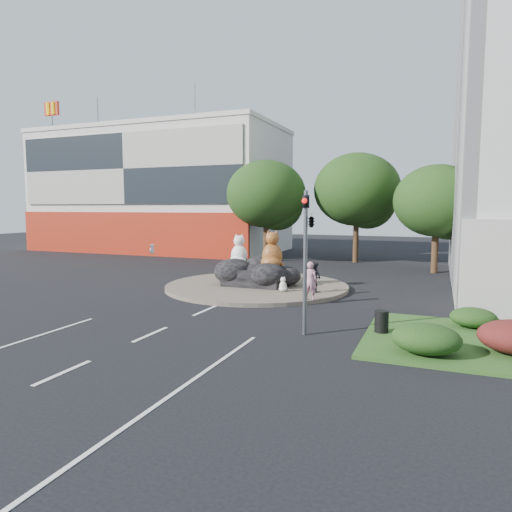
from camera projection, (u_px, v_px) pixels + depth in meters
The scene contains 18 objects.
ground at pixel (151, 335), 15.94m from camera, with size 120.00×120.00×0.00m, color black.
roundabout_island at pixel (257, 286), 25.15m from camera, with size 10.00×10.00×0.20m, color brown.
rock_plinth at pixel (257, 276), 25.09m from camera, with size 3.20×2.60×0.90m, color black, non-canonical shape.
shophouse_block at pixel (161, 191), 47.72m from camera, with size 25.20×12.30×17.40m.
tree_left at pixel (267, 197), 37.19m from camera, with size 6.46×6.46×8.27m.
tree_mid at pixel (358, 193), 36.40m from camera, with size 6.84×6.84×8.76m.
tree_right at pixel (438, 204), 30.58m from camera, with size 5.70×5.70×7.30m.
hedge_near_green at pixel (426, 339), 13.45m from camera, with size 2.00×1.60×0.90m, color #193611.
hedge_back_green at pixel (473, 318), 16.41m from camera, with size 1.60×1.28×0.72m, color #193611.
traffic_light at pixel (308, 231), 15.50m from camera, with size 0.44×1.24×5.00m.
cat_white at pixel (239, 250), 25.78m from camera, with size 1.11×0.97×1.86m, color white, non-canonical shape.
cat_tabby at pixel (272, 250), 24.66m from camera, with size 1.27×1.10×2.12m, color #C07A28, non-canonical shape.
kitten_calico at pixel (229, 277), 24.79m from camera, with size 0.55×0.47×0.91m, color beige, non-canonical shape.
kitten_white at pixel (283, 284), 23.03m from camera, with size 0.46×0.40×0.77m, color silver, non-canonical shape.
pedestrian_pink at pixel (310, 281), 20.88m from camera, with size 0.65×0.42×1.77m, color #C68093.
pedestrian_dark at pixel (315, 277), 22.87m from camera, with size 0.73×0.57×1.50m, color black.
parked_car at pixel (176, 248), 41.63m from camera, with size 1.61×4.61×1.52m, color #95979C.
litter_bin at pixel (382, 321), 15.79m from camera, with size 0.48×0.48×0.75m, color black.
Camera 1 is at (9.24, -13.05, 4.42)m, focal length 32.00 mm.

